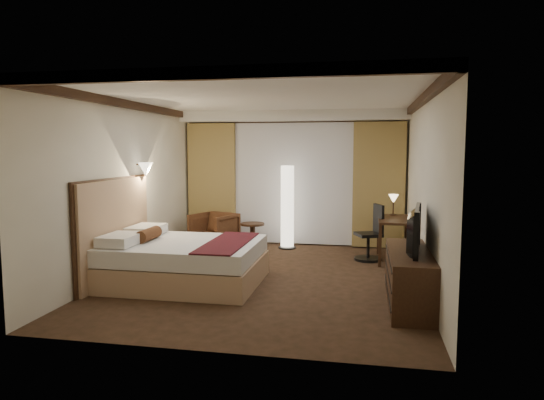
% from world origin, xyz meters
% --- Properties ---
extents(floor, '(4.50, 5.50, 0.01)m').
position_xyz_m(floor, '(0.00, 0.00, 0.00)').
color(floor, black).
rests_on(floor, ground).
extents(ceiling, '(4.50, 5.50, 0.01)m').
position_xyz_m(ceiling, '(0.00, 0.00, 2.70)').
color(ceiling, white).
rests_on(ceiling, back_wall).
extents(back_wall, '(4.50, 0.02, 2.70)m').
position_xyz_m(back_wall, '(0.00, 2.75, 1.35)').
color(back_wall, beige).
rests_on(back_wall, floor).
extents(left_wall, '(0.02, 5.50, 2.70)m').
position_xyz_m(left_wall, '(-2.25, 0.00, 1.35)').
color(left_wall, beige).
rests_on(left_wall, floor).
extents(right_wall, '(0.02, 5.50, 2.70)m').
position_xyz_m(right_wall, '(2.25, 0.00, 1.35)').
color(right_wall, beige).
rests_on(right_wall, floor).
extents(crown_molding, '(4.50, 5.50, 0.12)m').
position_xyz_m(crown_molding, '(0.00, 0.00, 2.64)').
color(crown_molding, black).
rests_on(crown_molding, ceiling).
extents(soffit, '(4.50, 0.50, 0.20)m').
position_xyz_m(soffit, '(0.00, 2.50, 2.60)').
color(soffit, white).
rests_on(soffit, ceiling).
extents(curtain_sheer, '(2.48, 0.04, 2.45)m').
position_xyz_m(curtain_sheer, '(0.00, 2.67, 1.25)').
color(curtain_sheer, silver).
rests_on(curtain_sheer, back_wall).
extents(curtain_left_drape, '(1.00, 0.14, 2.45)m').
position_xyz_m(curtain_left_drape, '(-1.70, 2.61, 1.25)').
color(curtain_left_drape, tan).
rests_on(curtain_left_drape, back_wall).
extents(curtain_right_drape, '(1.00, 0.14, 2.45)m').
position_xyz_m(curtain_right_drape, '(1.70, 2.61, 1.25)').
color(curtain_right_drape, tan).
rests_on(curtain_right_drape, back_wall).
extents(wall_sconce, '(0.24, 0.24, 0.24)m').
position_xyz_m(wall_sconce, '(-2.09, 0.33, 1.62)').
color(wall_sconce, white).
rests_on(wall_sconce, left_wall).
extents(bed, '(2.15, 1.68, 0.63)m').
position_xyz_m(bed, '(-1.11, -0.51, 0.31)').
color(bed, white).
rests_on(bed, floor).
extents(headboard, '(0.12, 1.98, 1.50)m').
position_xyz_m(headboard, '(-2.20, -0.51, 0.75)').
color(headboard, tan).
rests_on(headboard, floor).
extents(armchair, '(0.95, 0.93, 0.77)m').
position_xyz_m(armchair, '(-1.48, 2.00, 0.38)').
color(armchair, '#462615').
rests_on(armchair, floor).
extents(side_table, '(0.47, 0.47, 0.51)m').
position_xyz_m(side_table, '(-0.70, 2.05, 0.26)').
color(side_table, black).
rests_on(side_table, floor).
extents(floor_lamp, '(0.35, 0.35, 1.64)m').
position_xyz_m(floor_lamp, '(-0.05, 2.25, 0.82)').
color(floor_lamp, white).
rests_on(floor_lamp, floor).
extents(desk, '(0.55, 1.13, 0.75)m').
position_xyz_m(desk, '(1.95, 1.54, 0.38)').
color(desk, black).
rests_on(desk, floor).
extents(desk_lamp, '(0.18, 0.18, 0.34)m').
position_xyz_m(desk_lamp, '(1.95, 1.96, 0.92)').
color(desk_lamp, '#FFD899').
rests_on(desk_lamp, desk).
extents(office_chair, '(0.62, 0.62, 0.99)m').
position_xyz_m(office_chair, '(1.51, 1.49, 0.50)').
color(office_chair, black).
rests_on(office_chair, floor).
extents(dresser, '(0.50, 1.75, 0.68)m').
position_xyz_m(dresser, '(2.00, -0.88, 0.34)').
color(dresser, black).
rests_on(dresser, floor).
extents(television, '(0.77, 1.18, 0.15)m').
position_xyz_m(television, '(1.97, -0.88, 1.00)').
color(television, black).
rests_on(television, dresser).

